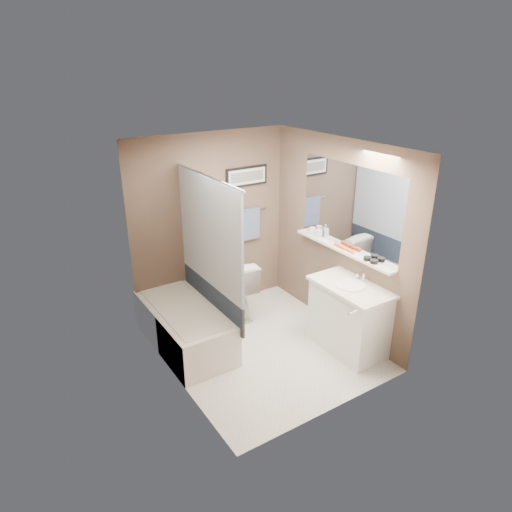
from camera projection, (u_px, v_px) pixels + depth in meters
ground at (263, 348)px, 5.49m from camera, size 2.50×2.50×0.00m
ceiling at (264, 148)px, 4.56m from camera, size 2.20×2.50×0.04m
wall_back at (211, 225)px, 5.97m from camera, size 2.20×0.04×2.40m
wall_front at (340, 302)px, 4.07m from camera, size 2.20×0.04×2.40m
wall_left at (172, 280)px, 4.48m from camera, size 0.04×2.50×2.40m
wall_right at (337, 237)px, 5.56m from camera, size 0.04×2.50×2.40m
tile_surround at (154, 279)px, 4.94m from camera, size 0.02×1.55×2.00m
curtain_rod at (207, 176)px, 4.87m from camera, size 0.02×1.55×0.02m
curtain_upper at (209, 233)px, 5.13m from camera, size 0.03×1.45×1.28m
curtain_lower at (212, 297)px, 5.45m from camera, size 0.03×1.45×0.36m
mirror at (349, 207)px, 5.28m from camera, size 0.02×1.60×1.00m
shelf at (342, 250)px, 5.46m from camera, size 0.12×1.60×0.03m
towel_bar at (248, 211)px, 6.20m from camera, size 0.60×0.02×0.02m
towel at (248, 224)px, 6.25m from camera, size 0.34×0.05×0.44m
art_frame at (247, 176)px, 6.02m from camera, size 0.62×0.02×0.26m
art_mat at (247, 177)px, 6.01m from camera, size 0.56×0.00×0.20m
art_image at (247, 177)px, 6.01m from camera, size 0.50×0.00×0.13m
door at (381, 306)px, 4.41m from camera, size 0.80×0.02×2.00m
door_handle at (353, 313)px, 4.29m from camera, size 0.10×0.02×0.02m
bathtub at (185, 327)px, 5.46m from camera, size 0.71×1.50×0.50m
tub_rim at (183, 309)px, 5.36m from camera, size 0.56×1.36×0.02m
toilet at (233, 286)px, 6.09m from camera, size 0.54×0.84×0.82m
vanity at (349, 319)px, 5.34m from camera, size 0.50×0.90×0.80m
countertop at (351, 287)px, 5.17m from camera, size 0.54×0.96×0.04m
sink_basin at (351, 285)px, 5.16m from camera, size 0.34×0.34×0.01m
faucet_spout at (364, 278)px, 5.24m from camera, size 0.02×0.02×0.10m
faucet_knob at (357, 276)px, 5.32m from camera, size 0.05×0.05×0.05m
candle_bowl_near at (374, 262)px, 5.05m from camera, size 0.09×0.09×0.04m
candle_bowl_far at (367, 259)px, 5.13m from camera, size 0.09×0.09×0.04m
hair_brush_front at (347, 249)px, 5.38m from camera, size 0.05×0.22×0.04m
hair_brush_back at (341, 246)px, 5.46m from camera, size 0.05×0.22×0.04m
pink_comb at (332, 244)px, 5.59m from camera, size 0.04×0.16×0.01m
glass_jar at (312, 231)px, 5.87m from camera, size 0.08×0.08×0.10m
soap_bottle at (318, 232)px, 5.77m from camera, size 0.08×0.08×0.16m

